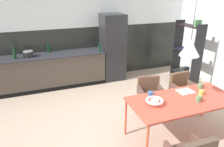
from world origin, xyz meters
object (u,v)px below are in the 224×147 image
cooking_pot (28,54)px  mug_dark_espresso (200,86)px  bottle_vinegar_dark (14,54)px  armchair_far_side (182,86)px  fruit_bowl (155,101)px  armchair_facing_counter (150,90)px  pendant_lamp_over_table_near (190,48)px  open_book (185,91)px  bottle_oil_tall (48,48)px  open_shelf_unit (188,52)px  refrigerator_column (113,48)px  dining_table (183,102)px  mug_short_terracotta (199,99)px  bottle_spice_small (100,48)px  mug_wide_latte (201,93)px  mug_tall_blue (150,94)px

cooking_pot → mug_dark_espresso: bearing=-41.5°
mug_dark_espresso → bottle_vinegar_dark: 4.19m
armchair_far_side → fruit_bowl: fruit_bowl is taller
mug_dark_espresso → bottle_vinegar_dark: (-3.29, 2.58, 0.24)m
armchair_facing_counter → pendant_lamp_over_table_near: (0.10, -0.91, 1.14)m
open_book → bottle_vinegar_dark: 3.95m
bottle_vinegar_dark → bottle_oil_tall: (0.81, 0.29, -0.01)m
armchair_far_side → mug_dark_espresso: bearing=78.5°
armchair_far_side → open_shelf_unit: size_ratio=0.44×
refrigerator_column → bottle_vinegar_dark: bearing=-177.9°
dining_table → mug_short_terracotta: (0.18, -0.14, 0.10)m
bottle_spice_small → cooking_pot: bearing=174.4°
dining_table → mug_short_terracotta: size_ratio=14.01×
armchair_far_side → pendant_lamp_over_table_near: 1.59m
mug_short_terracotta → mug_wide_latte: (0.22, 0.18, -0.01)m
armchair_far_side → open_book: bearing=53.0°
mug_short_terracotta → cooking_pot: 4.01m
open_book → refrigerator_column: bearing=98.4°
mug_tall_blue → mug_short_terracotta: bearing=-32.9°
armchair_far_side → cooking_pot: 3.73m
armchair_facing_counter → mug_short_terracotta: 1.15m
mug_tall_blue → bottle_vinegar_dark: size_ratio=0.41×
mug_wide_latte → pendant_lamp_over_table_near: pendant_lamp_over_table_near is taller
refrigerator_column → open_shelf_unit: size_ratio=1.05×
open_book → bottle_oil_tall: 3.61m
armchair_facing_counter → bottle_spice_small: bottle_spice_small is taller
refrigerator_column → armchair_far_side: refrigerator_column is taller
refrigerator_column → cooking_pot: size_ratio=7.84×
open_shelf_unit → mug_dark_espresso: bearing=-31.7°
open_shelf_unit → bottle_vinegar_dark: bearing=-101.6°
mug_dark_espresso → pendant_lamp_over_table_near: (-0.57, -0.25, 0.85)m
armchair_facing_counter → mug_dark_espresso: 0.99m
fruit_bowl → bottle_vinegar_dark: 3.56m
open_book → pendant_lamp_over_table_near: size_ratio=0.20×
cooking_pot → pendant_lamp_over_table_near: pendant_lamp_over_table_near is taller
open_book → mug_wide_latte: (0.18, -0.19, 0.04)m
open_book → mug_wide_latte: mug_wide_latte is taller
bottle_oil_tall → dining_table: bearing=-58.6°
armchair_facing_counter → bottle_spice_small: (-0.53, 1.80, 0.50)m
bottle_oil_tall → open_shelf_unit: size_ratio=0.16×
fruit_bowl → mug_short_terracotta: mug_short_terracotta is taller
open_book → pendant_lamp_over_table_near: bearing=-136.0°
cooking_pot → armchair_far_side: bearing=-33.3°
cooking_pot → dining_table: bearing=-50.3°
open_book → bottle_spice_small: bottle_spice_small is taller
refrigerator_column → pendant_lamp_over_table_near: 3.02m
refrigerator_column → fruit_bowl: refrigerator_column is taller
fruit_bowl → open_book: 0.78m
mug_wide_latte → bottle_spice_small: 2.89m
dining_table → bottle_vinegar_dark: size_ratio=5.81×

